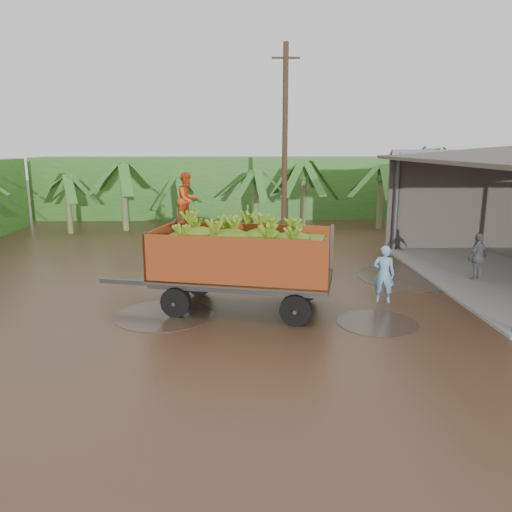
{
  "coord_description": "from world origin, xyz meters",
  "views": [
    {
      "loc": [
        -1.04,
        -14.32,
        4.26
      ],
      "look_at": [
        -0.62,
        -1.12,
        1.33
      ],
      "focal_mm": 35.0,
      "sensor_mm": 36.0,
      "label": 1
    }
  ],
  "objects": [
    {
      "name": "banana_trailer",
      "position": [
        -1.0,
        -1.61,
        1.39
      ],
      "size": [
        6.5,
        3.23,
        3.56
      ],
      "rotation": [
        0.0,
        0.0,
        -0.23
      ],
      "color": "#C04D1B",
      "rests_on": "ground"
    },
    {
      "name": "man_grey",
      "position": [
        6.5,
        0.89,
        0.79
      ],
      "size": [
        0.98,
        0.82,
        1.57
      ],
      "primitive_type": "imported",
      "rotation": [
        0.0,
        0.0,
        3.71
      ],
      "color": "slate",
      "rests_on": "ground"
    },
    {
      "name": "man_blue",
      "position": [
        2.9,
        -1.16,
        0.8
      ],
      "size": [
        0.68,
        0.56,
        1.61
      ],
      "primitive_type": "imported",
      "rotation": [
        0.0,
        0.0,
        2.81
      ],
      "color": "#6C99C6",
      "rests_on": "ground"
    },
    {
      "name": "utility_pole",
      "position": [
        0.94,
        7.99,
        4.32
      ],
      "size": [
        1.2,
        0.24,
        8.52
      ],
      "color": "#47301E",
      "rests_on": "ground"
    },
    {
      "name": "hedge_north",
      "position": [
        -2.0,
        16.0,
        1.8
      ],
      "size": [
        22.0,
        3.0,
        3.6
      ],
      "primitive_type": "cube",
      "color": "#2D661E",
      "rests_on": "ground"
    },
    {
      "name": "banana_plants",
      "position": [
        -4.9,
        6.32,
        1.8
      ],
      "size": [
        24.75,
        21.56,
        4.2
      ],
      "color": "#2D661E",
      "rests_on": "ground"
    },
    {
      "name": "ground",
      "position": [
        0.0,
        0.0,
        0.0
      ],
      "size": [
        100.0,
        100.0,
        0.0
      ],
      "primitive_type": "plane",
      "color": "black",
      "rests_on": "ground"
    }
  ]
}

